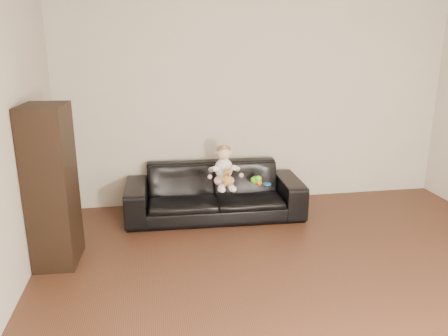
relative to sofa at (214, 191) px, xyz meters
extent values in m
plane|color=#472719|center=(0.64, -2.25, -0.31)|extent=(5.50, 5.50, 0.00)
plane|color=beige|center=(0.64, 0.50, 0.99)|extent=(5.00, 0.00, 5.00)
imported|color=black|center=(0.00, 0.00, 0.00)|extent=(2.13, 0.89, 0.61)
cube|color=black|center=(-1.65, -0.89, 0.45)|extent=(0.41, 0.54, 1.51)
cube|color=silver|center=(-1.63, -0.89, 0.79)|extent=(0.19, 0.26, 0.28)
ellipsoid|color=silver|center=(0.10, -0.10, 0.16)|extent=(0.27, 0.24, 0.13)
ellipsoid|color=white|center=(0.10, -0.09, 0.31)|extent=(0.23, 0.20, 0.25)
sphere|color=beige|center=(0.10, -0.10, 0.50)|extent=(0.19, 0.19, 0.17)
ellipsoid|color=#8C603F|center=(0.10, -0.09, 0.53)|extent=(0.19, 0.19, 0.12)
cylinder|color=silver|center=(0.05, -0.26, 0.14)|extent=(0.10, 0.21, 0.08)
cylinder|color=silver|center=(0.15, -0.26, 0.14)|extent=(0.10, 0.21, 0.08)
sphere|color=white|center=(0.04, -0.37, 0.14)|extent=(0.08, 0.08, 0.07)
sphere|color=white|center=(0.16, -0.37, 0.14)|extent=(0.08, 0.08, 0.07)
cylinder|color=white|center=(-0.03, -0.14, 0.32)|extent=(0.08, 0.18, 0.11)
cylinder|color=white|center=(0.23, -0.14, 0.32)|extent=(0.08, 0.18, 0.11)
ellipsoid|color=#B57E33|center=(0.11, -0.26, 0.22)|extent=(0.12, 0.11, 0.12)
sphere|color=#B57E33|center=(0.11, -0.27, 0.31)|extent=(0.10, 0.10, 0.08)
sphere|color=#B57E33|center=(0.08, -0.26, 0.34)|extent=(0.04, 0.04, 0.03)
sphere|color=#B57E33|center=(0.14, -0.26, 0.34)|extent=(0.04, 0.04, 0.03)
sphere|color=#593819|center=(0.11, -0.31, 0.30)|extent=(0.04, 0.04, 0.03)
ellipsoid|color=#5DE81B|center=(0.48, -0.09, 0.14)|extent=(0.15, 0.16, 0.09)
sphere|color=#D06618|center=(0.51, -0.16, 0.14)|extent=(0.08, 0.08, 0.08)
cylinder|color=#1876C2|center=(0.62, -0.14, 0.10)|extent=(0.10, 0.10, 0.01)
camera|label=1|loc=(-0.72, -4.92, 1.74)|focal=35.00mm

